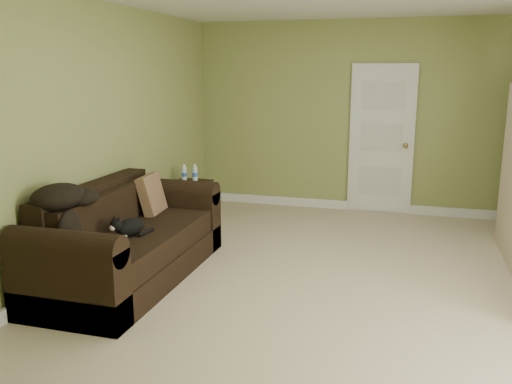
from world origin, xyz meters
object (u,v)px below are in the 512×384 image
Objects in this scene: sofa at (127,243)px; side_table at (192,201)px; banana at (109,244)px; cat at (129,227)px.

sofa reaches higher than side_table.
sofa is 12.98× the size of banana.
sofa reaches higher than banana.
cat is (0.14, -0.19, 0.23)m from sofa.
banana is at bearing -72.47° from cat.
cat reaches higher than banana.
side_table reaches higher than cat.
sofa is 1.98m from side_table.
side_table is (-0.17, 1.97, -0.06)m from sofa.
cat is (0.32, -2.16, 0.29)m from side_table.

